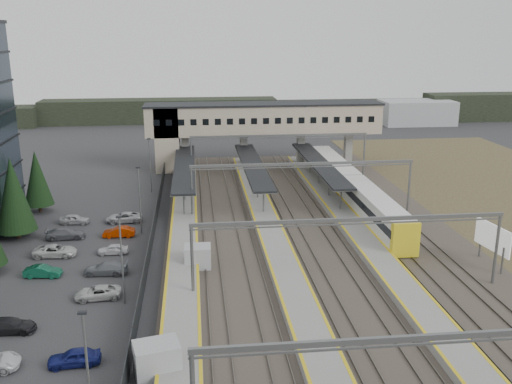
{
  "coord_description": "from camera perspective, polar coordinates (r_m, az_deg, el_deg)",
  "views": [
    {
      "loc": [
        -1.55,
        -54.48,
        23.11
      ],
      "look_at": [
        5.86,
        12.32,
        4.0
      ],
      "focal_mm": 40.0,
      "sensor_mm": 36.0,
      "label": 1
    }
  ],
  "objects": [
    {
      "name": "fence",
      "position": [
        63.65,
        -10.42,
        -4.73
      ],
      "size": [
        0.08,
        90.0,
        2.0
      ],
      "color": "#26282B",
      "rests_on": "ground"
    },
    {
      "name": "billboard",
      "position": [
        61.97,
        22.58,
        -4.35
      ],
      "size": [
        0.93,
        5.38,
        4.49
      ],
      "color": "slate",
      "rests_on": "ground"
    },
    {
      "name": "relay_cabin_near",
      "position": [
        41.34,
        -9.87,
        -16.27
      ],
      "size": [
        3.5,
        2.89,
        2.56
      ],
      "color": "#A0A3A5",
      "rests_on": "ground"
    },
    {
      "name": "rail_corridor",
      "position": [
        64.63,
        3.8,
        -4.84
      ],
      "size": [
        34.0,
        90.0,
        0.92
      ],
      "color": "#3A352B",
      "rests_on": "ground"
    },
    {
      "name": "canopies",
      "position": [
        84.14,
        -0.33,
        2.69
      ],
      "size": [
        23.1,
        30.0,
        3.28
      ],
      "color": "black",
      "rests_on": "ground"
    },
    {
      "name": "gantries",
      "position": [
        61.48,
        6.66,
        -0.4
      ],
      "size": [
        28.4,
        62.28,
        7.17
      ],
      "color": "slate",
      "rests_on": "ground"
    },
    {
      "name": "lampposts",
      "position": [
        59.16,
        -12.27,
        -3.01
      ],
      "size": [
        0.5,
        53.25,
        8.07
      ],
      "color": "slate",
      "rests_on": "ground"
    },
    {
      "name": "car_park",
      "position": [
        54.32,
        -18.63,
        -9.49
      ],
      "size": [
        10.68,
        44.56,
        1.29
      ],
      "color": "#9E9FA3",
      "rests_on": "ground"
    },
    {
      "name": "train",
      "position": [
        79.41,
        9.66,
        0.31
      ],
      "size": [
        2.96,
        41.09,
        3.72
      ],
      "color": "silver",
      "rests_on": "ground"
    },
    {
      "name": "treeline_far",
      "position": [
        150.29,
        3.48,
        8.13
      ],
      "size": [
        170.0,
        19.0,
        7.0
      ],
      "color": "black",
      "rests_on": "ground"
    },
    {
      "name": "ground",
      "position": [
        59.2,
        -4.36,
        -7.15
      ],
      "size": [
        220.0,
        220.0,
        0.0
      ],
      "primitive_type": "plane",
      "color": "#2B2B2D",
      "rests_on": "ground"
    },
    {
      "name": "relay_cabin_far",
      "position": [
        57.73,
        -5.84,
        -6.52
      ],
      "size": [
        2.65,
        2.23,
        2.4
      ],
      "color": "#A0A3A5",
      "rests_on": "ground"
    },
    {
      "name": "footbridge",
      "position": [
        98.1,
        -0.85,
        6.97
      ],
      "size": [
        40.4,
        6.4,
        11.2
      ],
      "color": "tan",
      "rests_on": "ground"
    }
  ]
}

